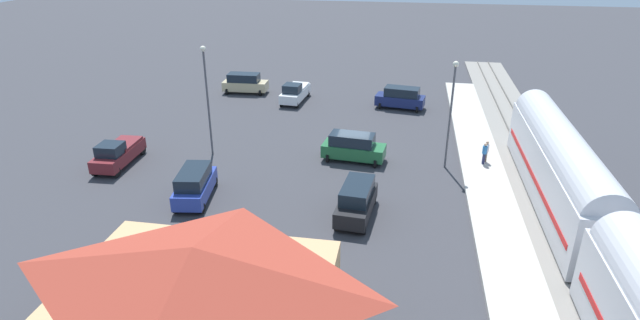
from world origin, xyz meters
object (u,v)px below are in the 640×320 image
Objects in this scene: station_building at (198,300)px; pedestrian_on_platform at (486,150)px; pickup_maroon at (118,153)px; pedestrian_waiting_far at (485,152)px; suv_tan at (245,83)px; passenger_train at (610,247)px; light_pole_near_platform at (452,103)px; suv_green at (353,147)px; pickup_white at (295,92)px; suv_black at (357,200)px; suv_navy at (401,98)px; light_pole_lot_center at (207,89)px; suv_blue at (195,184)px.

station_building is 26.46m from pedestrian_on_platform.
pickup_maroon is (28.09, 4.89, -0.25)m from pedestrian_on_platform.
pedestrian_waiting_far is 0.34× the size of suv_tan.
station_building reaches higher than passenger_train.
pedestrian_waiting_far is 4.87m from light_pole_near_platform.
light_pole_near_platform is (-25.01, -3.96, 4.14)m from pickup_maroon.
light_pole_near_platform reaches higher than suv_green.
station_building is at bearing 96.11° from pickup_white.
pedestrian_on_platform is 28.88m from suv_tan.
suv_black is 22.59m from suv_navy.
pedestrian_on_platform is 0.34× the size of suv_black.
light_pole_lot_center reaches higher than suv_black.
pickup_white is at bearing -43.70° from light_pole_near_platform.
station_building is 35.89m from pickup_white.
light_pole_near_platform is at bearing 142.11° from suv_tan.
suv_blue is at bearing 152.17° from pickup_maroon.
suv_navy is 17.57m from suv_tan.
passenger_train is at bearing 134.23° from suv_green.
suv_navy is 25.74m from suv_blue.
pickup_white is 20.86m from pickup_maroon.
suv_tan is at bearing -47.68° from passenger_train.
light_pole_lot_center is (11.49, 0.66, 4.31)m from suv_green.
suv_tan is at bearing -80.17° from suv_blue.
passenger_train is at bearing 104.85° from pedestrian_waiting_far.
pickup_white is (21.81, -28.62, -1.83)m from passenger_train.
suv_tan is at bearing -8.44° from suv_navy.
pedestrian_on_platform is 0.31× the size of pickup_white.
suv_tan is (24.31, -15.59, -0.13)m from pedestrian_on_platform.
suv_black and suv_tan have the same top height.
pickup_maroon is at bearing 27.93° from light_pole_lot_center.
pedestrian_waiting_far is (0.19, 0.46, 0.00)m from pedestrian_on_platform.
pedestrian_waiting_far is at bearing 67.35° from pedestrian_on_platform.
pickup_white and pickup_maroon have the same top height.
station_building is (18.00, 7.03, -0.05)m from passenger_train.
suv_black is 10.99m from suv_blue.
light_pole_lot_center is at bearing 3.30° from suv_green.
pickup_maroon is at bearing 8.99° from light_pole_near_platform.
suv_navy reaches higher than pickup_maroon.
pedestrian_waiting_far is 28.25m from pickup_maroon.
suv_green and suv_navy have the same top height.
suv_navy is (10.65, -28.21, -1.71)m from passenger_train.
suv_black and suv_navy have the same top height.
suv_green is 12.29m from light_pole_lot_center.
station_building is 36.03m from suv_navy.
light_pole_lot_center is (21.73, 1.52, 4.18)m from pedestrian_on_platform.
passenger_train reaches higher than suv_black.
station_building is 13.87m from suv_black.
passenger_train is 36.03m from pickup_white.
pedestrian_on_platform is 22.53m from pickup_white.
suv_green is at bearing 118.82° from pickup_white.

